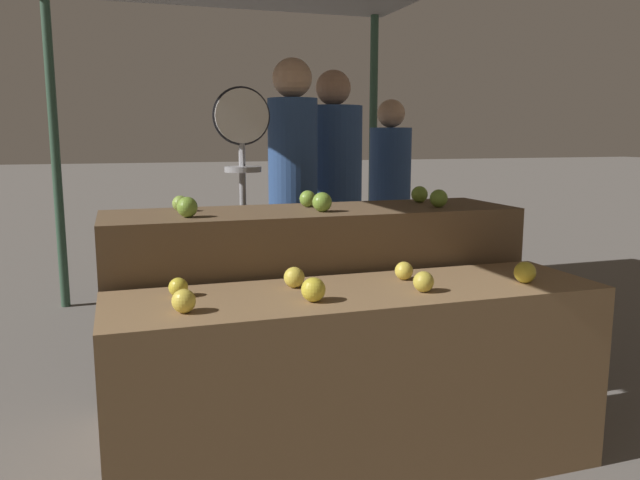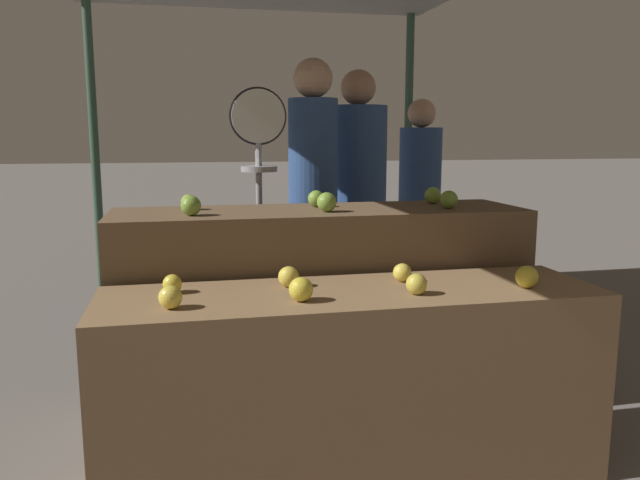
{
  "view_description": "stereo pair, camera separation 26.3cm",
  "coord_description": "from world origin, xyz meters",
  "px_view_note": "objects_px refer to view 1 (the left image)",
  "views": [
    {
      "loc": [
        -0.87,
        -2.17,
        1.34
      ],
      "look_at": [
        -0.07,
        0.3,
        0.91
      ],
      "focal_mm": 35.0,
      "sensor_mm": 36.0,
      "label": 1
    },
    {
      "loc": [
        -0.61,
        -2.24,
        1.34
      ],
      "look_at": [
        -0.07,
        0.3,
        0.91
      ],
      "focal_mm": 35.0,
      "sensor_mm": 36.0,
      "label": 2
    }
  ],
  "objects_px": {
    "person_customer_right": "(390,189)",
    "person_vendor_at_scale": "(293,181)",
    "produce_scale": "(243,165)",
    "person_customer_left": "(333,184)"
  },
  "relations": [
    {
      "from": "produce_scale",
      "to": "person_customer_left",
      "type": "relative_size",
      "value": 0.91
    },
    {
      "from": "person_vendor_at_scale",
      "to": "person_customer_right",
      "type": "relative_size",
      "value": 1.11
    },
    {
      "from": "person_vendor_at_scale",
      "to": "person_customer_left",
      "type": "xyz_separation_m",
      "value": [
        0.37,
        0.31,
        -0.05
      ]
    },
    {
      "from": "person_vendor_at_scale",
      "to": "person_customer_left",
      "type": "relative_size",
      "value": 1.02
    },
    {
      "from": "produce_scale",
      "to": "person_vendor_at_scale",
      "type": "height_order",
      "value": "person_vendor_at_scale"
    },
    {
      "from": "produce_scale",
      "to": "person_customer_right",
      "type": "distance_m",
      "value": 1.71
    },
    {
      "from": "person_customer_right",
      "to": "person_customer_left",
      "type": "bearing_deg",
      "value": 61.14
    },
    {
      "from": "person_vendor_at_scale",
      "to": "person_customer_left",
      "type": "height_order",
      "value": "person_vendor_at_scale"
    },
    {
      "from": "person_customer_right",
      "to": "person_vendor_at_scale",
      "type": "bearing_deg",
      "value": 63.36
    },
    {
      "from": "produce_scale",
      "to": "person_customer_left",
      "type": "bearing_deg",
      "value": 39.46
    }
  ]
}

